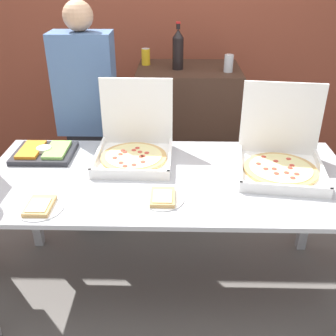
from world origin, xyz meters
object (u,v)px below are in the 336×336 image
at_px(person_guest_cap, 89,121).
at_px(soda_can_silver, 229,63).
at_px(veggie_tray, 44,152).
at_px(paper_plate_front_left, 163,198).
at_px(pizza_box_far_right, 281,157).
at_px(soda_can_colored, 146,57).
at_px(soda_bottle, 178,49).
at_px(pizza_box_near_right, 135,146).
at_px(paper_plate_front_center, 40,207).

bearing_deg(person_guest_cap, soda_can_silver, -163.93).
xyz_separation_m(veggie_tray, soda_can_silver, (1.17, 0.74, 0.36)).
bearing_deg(paper_plate_front_left, pizza_box_far_right, 27.22).
bearing_deg(soda_can_colored, person_guest_cap, -127.87).
distance_m(soda_bottle, soda_can_silver, 0.38).
distance_m(pizza_box_near_right, paper_plate_front_center, 0.69).
bearing_deg(person_guest_cap, veggie_tray, 68.74).
bearing_deg(soda_can_silver, pizza_box_far_right, -76.79).
bearing_deg(soda_can_silver, person_guest_cap, -163.93).
relative_size(pizza_box_near_right, paper_plate_front_left, 2.16).
relative_size(paper_plate_front_center, paper_plate_front_left, 1.05).
xyz_separation_m(pizza_box_near_right, soda_can_colored, (0.01, 0.96, 0.31)).
bearing_deg(pizza_box_far_right, paper_plate_front_left, -145.62).
distance_m(pizza_box_far_right, person_guest_cap, 1.34).
xyz_separation_m(pizza_box_near_right, paper_plate_front_left, (0.18, -0.47, -0.07)).
bearing_deg(pizza_box_near_right, soda_bottle, 74.20).
relative_size(veggie_tray, soda_can_silver, 2.82).
height_order(veggie_tray, soda_can_silver, soda_can_silver).
bearing_deg(person_guest_cap, pizza_box_far_right, 153.22).
bearing_deg(paper_plate_front_left, soda_can_colored, 97.03).
bearing_deg(paper_plate_front_center, soda_bottle, 64.75).
distance_m(soda_can_silver, soda_can_colored, 0.65).
distance_m(paper_plate_front_center, soda_can_colored, 1.61).
bearing_deg(paper_plate_front_left, pizza_box_near_right, 111.34).
distance_m(paper_plate_front_left, person_guest_cap, 1.09).
xyz_separation_m(pizza_box_far_right, veggie_tray, (-1.38, 0.15, -0.06)).
bearing_deg(pizza_box_near_right, soda_can_colored, 90.76).
bearing_deg(pizza_box_far_right, soda_can_silver, 110.37).
bearing_deg(veggie_tray, soda_bottle, 45.49).
xyz_separation_m(veggie_tray, soda_can_colored, (0.56, 0.94, 0.36)).
xyz_separation_m(pizza_box_near_right, person_guest_cap, (-0.37, 0.47, -0.04)).
height_order(paper_plate_front_left, person_guest_cap, person_guest_cap).
relative_size(pizza_box_near_right, veggie_tray, 1.32).
xyz_separation_m(pizza_box_far_right, soda_can_silver, (-0.21, 0.89, 0.31)).
relative_size(paper_plate_front_left, soda_bottle, 0.64).
xyz_separation_m(pizza_box_near_right, veggie_tray, (-0.55, 0.01, -0.06)).
relative_size(pizza_box_far_right, soda_can_colored, 4.22).
distance_m(pizza_box_near_right, person_guest_cap, 0.60).
bearing_deg(soda_bottle, paper_plate_front_center, -115.25).
bearing_deg(pizza_box_near_right, pizza_box_far_right, -7.95).
height_order(veggie_tray, soda_bottle, soda_bottle).
xyz_separation_m(pizza_box_far_right, person_guest_cap, (-1.20, 0.61, -0.04)).
relative_size(pizza_box_near_right, paper_plate_front_center, 2.06).
relative_size(veggie_tray, soda_can_colored, 2.82).
xyz_separation_m(pizza_box_near_right, pizza_box_far_right, (0.83, -0.13, 0.00)).
distance_m(paper_plate_front_left, soda_can_silver, 1.35).
distance_m(pizza_box_far_right, soda_can_silver, 0.97).
bearing_deg(paper_plate_front_left, veggie_tray, 146.69).
xyz_separation_m(paper_plate_front_left, soda_can_silver, (0.44, 1.22, 0.37)).
bearing_deg(soda_bottle, pizza_box_far_right, -59.13).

